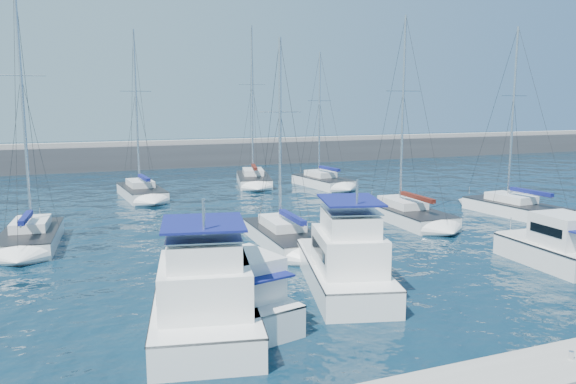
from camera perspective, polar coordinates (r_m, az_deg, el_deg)
name	(u,v)px	position (r m, az deg, el deg)	size (l,w,h in m)	color
ground	(381,276)	(28.00, 9.47, -8.42)	(220.00, 220.00, 0.00)	black
breakwater	(177,158)	(76.40, -11.23, 3.39)	(160.00, 6.00, 4.45)	#424244
dock	(570,368)	(20.00, 26.73, -15.69)	(40.00, 2.20, 0.60)	gray
dock_cleat_centre	(571,355)	(19.84, 26.82, -14.57)	(0.16, 0.16, 0.25)	silver
motor_yacht_port_outer	(235,299)	(21.85, -5.46, -10.80)	(4.15, 6.25, 3.20)	white
motor_yacht_port_inner	(205,301)	(21.24, -8.48, -10.91)	(5.39, 8.99, 4.69)	white
motor_yacht_stbd_inner	(345,265)	(25.55, 5.82, -7.40)	(5.40, 9.20, 4.69)	white
motor_yacht_stbd_outer	(555,248)	(32.16, 25.51, -5.16)	(3.05, 5.85, 3.20)	silver
sailboat_mid_a	(31,237)	(36.36, -24.68, -4.18)	(3.74, 7.57, 15.90)	white
sailboat_mid_c	(284,237)	(33.33, -0.37, -4.57)	(3.28, 8.26, 12.43)	white
sailboat_mid_d	(406,214)	(40.95, 11.86, -2.18)	(3.52, 8.78, 14.69)	silver
sailboat_mid_e	(515,208)	(45.47, 22.07, -1.54)	(3.74, 8.18, 14.19)	white
sailboat_back_a	(141,192)	(51.54, -14.66, 0.02)	(3.61, 8.19, 14.99)	white
sailboat_back_b	(253,179)	(58.23, -3.53, 1.31)	(5.20, 9.21, 16.43)	white
sailboat_back_c	(322,181)	(56.63, 3.52, 1.08)	(3.86, 7.83, 13.66)	white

